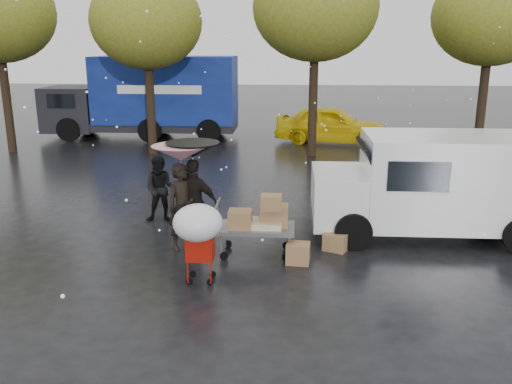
# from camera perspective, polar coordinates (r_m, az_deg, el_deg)

# --- Properties ---
(ground) EXTENTS (90.00, 90.00, 0.00)m
(ground) POSITION_cam_1_polar(r_m,az_deg,el_deg) (10.85, -5.75, -6.60)
(ground) COLOR black
(ground) RESTS_ON ground
(person_pink) EXTENTS (0.78, 0.73, 1.78)m
(person_pink) POSITION_cam_1_polar(r_m,az_deg,el_deg) (10.92, -7.72, -1.56)
(person_pink) COLOR black
(person_pink) RESTS_ON ground
(person_middle) EXTENTS (0.81, 0.66, 1.56)m
(person_middle) POSITION_cam_1_polar(r_m,az_deg,el_deg) (12.74, -9.97, 0.30)
(person_middle) COLOR black
(person_middle) RESTS_ON ground
(person_black) EXTENTS (1.15, 0.70, 1.84)m
(person_black) POSITION_cam_1_polar(r_m,az_deg,el_deg) (11.01, -6.51, -1.24)
(person_black) COLOR black
(person_black) RESTS_ON ground
(umbrella_pink) EXTENTS (1.13, 1.13, 2.14)m
(umbrella_pink) POSITION_cam_1_polar(r_m,az_deg,el_deg) (10.66, -7.93, 4.06)
(umbrella_pink) COLOR #4C4C4C
(umbrella_pink) RESTS_ON ground
(umbrella_black) EXTENTS (1.07, 1.07, 2.18)m
(umbrella_black) POSITION_cam_1_polar(r_m,az_deg,el_deg) (10.74, -6.69, 4.41)
(umbrella_black) COLOR #4C4C4C
(umbrella_black) RESTS_ON ground
(vendor_cart) EXTENTS (1.52, 0.80, 1.27)m
(vendor_cart) POSITION_cam_1_polar(r_m,az_deg,el_deg) (10.56, 0.44, -2.95)
(vendor_cart) COLOR slate
(vendor_cart) RESTS_ON ground
(shopping_cart) EXTENTS (0.84, 0.84, 1.46)m
(shopping_cart) POSITION_cam_1_polar(r_m,az_deg,el_deg) (9.19, -6.11, -3.68)
(shopping_cart) COLOR #AF160A
(shopping_cart) RESTS_ON ground
(white_van) EXTENTS (4.91, 2.18, 2.20)m
(white_van) POSITION_cam_1_polar(r_m,az_deg,el_deg) (12.17, 18.41, 0.85)
(white_van) COLOR white
(white_van) RESTS_ON ground
(blue_truck) EXTENTS (8.30, 2.60, 3.50)m
(blue_truck) POSITION_cam_1_polar(r_m,az_deg,el_deg) (24.35, -11.34, 9.74)
(blue_truck) COLOR navy
(blue_truck) RESTS_ON ground
(box_ground_near) EXTENTS (0.47, 0.39, 0.40)m
(box_ground_near) POSITION_cam_1_polar(r_m,az_deg,el_deg) (10.38, 4.44, -6.44)
(box_ground_near) COLOR brown
(box_ground_near) RESTS_ON ground
(box_ground_far) EXTENTS (0.56, 0.51, 0.35)m
(box_ground_far) POSITION_cam_1_polar(r_m,az_deg,el_deg) (11.09, 8.39, -5.22)
(box_ground_far) COLOR brown
(box_ground_far) RESTS_ON ground
(yellow_taxi) EXTENTS (4.82, 2.59, 1.56)m
(yellow_taxi) POSITION_cam_1_polar(r_m,az_deg,el_deg) (22.87, 7.91, 7.06)
(yellow_taxi) COLOR yellow
(yellow_taxi) RESTS_ON ground
(tree_row) EXTENTS (21.60, 4.40, 7.12)m
(tree_row) POSITION_cam_1_polar(r_m,az_deg,el_deg) (20.06, -2.67, 18.19)
(tree_row) COLOR black
(tree_row) RESTS_ON ground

